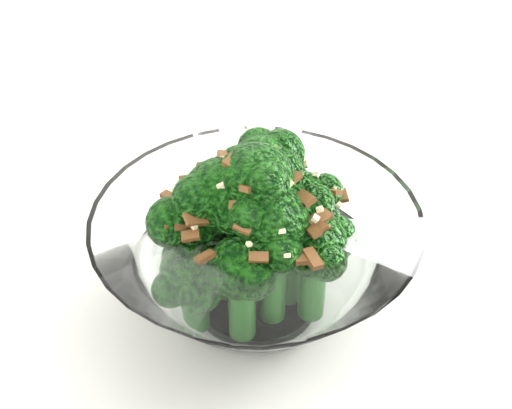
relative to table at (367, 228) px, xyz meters
name	(u,v)px	position (x,y,z in m)	size (l,w,h in m)	color
table	(367,228)	(0.00, 0.00, 0.00)	(1.23, 0.85, 0.75)	white
broccoli_dish	(256,249)	(-0.18, -0.10, 0.13)	(0.24, 0.24, 0.15)	white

